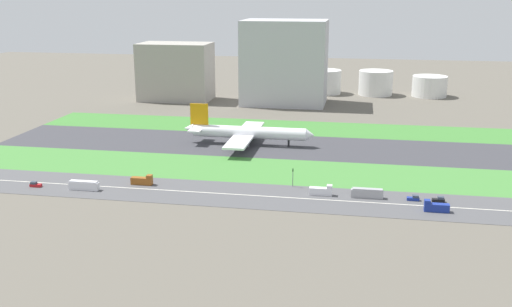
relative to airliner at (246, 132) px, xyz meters
name	(u,v)px	position (x,y,z in m)	size (l,w,h in m)	color
ground_plane	(283,146)	(18.40, 0.00, -6.23)	(800.00, 800.00, 0.00)	#5B564C
runway	(283,146)	(18.40, 0.00, -6.18)	(280.00, 46.00, 0.10)	#38383D
grass_median_north	(293,128)	(18.40, 41.00, -6.18)	(280.00, 36.00, 0.10)	#3D7A33
grass_median_south	(270,171)	(18.40, -41.00, -6.18)	(280.00, 36.00, 0.10)	#427F38
highway	(256,196)	(18.40, -73.00, -6.18)	(280.00, 28.00, 0.10)	#4C4C4F
highway_centerline	(256,196)	(18.40, -73.00, -6.13)	(266.00, 0.50, 0.01)	silver
airliner	(246,132)	(0.00, 0.00, 0.00)	(65.00, 56.00, 19.70)	white
bus_1	(367,193)	(58.62, -68.00, -4.41)	(11.60, 2.50, 3.50)	#99999E
truck_2	(142,181)	(-27.71, -68.00, -4.56)	(8.40, 2.50, 4.00)	brown
bus_0	(84,185)	(-47.31, -78.00, -4.41)	(11.60, 2.50, 3.50)	silver
car_1	(414,198)	(75.25, -68.00, -5.31)	(4.40, 1.80, 2.00)	navy
truck_1	(436,207)	(81.78, -78.00, -4.56)	(8.40, 2.50, 4.00)	navy
car_2	(439,200)	(84.01, -68.00, -5.31)	(4.40, 1.80, 2.00)	black
truck_0	(321,191)	(42.00, -68.00, -4.56)	(8.40, 2.50, 4.00)	silver
car_0	(35,185)	(-67.52, -78.00, -5.31)	(4.40, 1.80, 2.00)	#B2191E
traffic_light	(293,176)	(30.37, -60.01, -1.94)	(0.36, 0.50, 7.20)	#4C4C51
terminal_building	(176,72)	(-71.60, 114.00, 13.30)	(48.40, 29.35, 39.06)	#9E998E
hangar_building	(285,62)	(4.04, 114.00, 21.30)	(54.90, 39.13, 55.06)	#B2B2B7
fuel_tank_west	(325,82)	(28.29, 159.00, 2.43)	(23.60, 23.60, 17.33)	silver
fuel_tank_centre	(376,83)	(65.06, 159.00, 2.61)	(24.36, 24.36, 17.68)	silver
fuel_tank_east	(429,86)	(103.06, 159.00, 1.12)	(24.44, 24.44, 14.70)	silver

